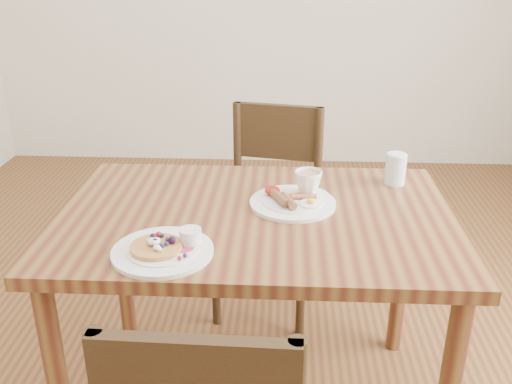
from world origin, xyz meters
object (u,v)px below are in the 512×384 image
(breakfast_plate, at_px, (291,202))
(teacup_saucer, at_px, (308,185))
(chair_far, at_px, (271,201))
(dining_table, at_px, (256,242))
(pancake_plate, at_px, (165,248))
(water_glass, at_px, (396,169))

(breakfast_plate, xyz_separation_m, teacup_saucer, (0.05, 0.06, 0.03))
(breakfast_plate, bearing_deg, chair_far, 97.59)
(dining_table, height_order, pancake_plate, pancake_plate)
(teacup_saucer, bearing_deg, chair_far, 103.94)
(dining_table, xyz_separation_m, chair_far, (0.03, 0.66, -0.16))
(dining_table, distance_m, breakfast_plate, 0.17)
(dining_table, distance_m, teacup_saucer, 0.25)
(breakfast_plate, bearing_deg, pancake_plate, -136.17)
(pancake_plate, distance_m, water_glass, 0.86)
(pancake_plate, bearing_deg, dining_table, 48.36)
(chair_far, height_order, breakfast_plate, chair_far)
(dining_table, distance_m, chair_far, 0.68)
(chair_far, height_order, water_glass, chair_far)
(pancake_plate, bearing_deg, chair_far, 74.33)
(chair_far, height_order, pancake_plate, chair_far)
(chair_far, height_order, teacup_saucer, chair_far)
(chair_far, relative_size, breakfast_plate, 3.26)
(pancake_plate, height_order, breakfast_plate, pancake_plate)
(breakfast_plate, distance_m, teacup_saucer, 0.09)
(dining_table, bearing_deg, pancake_plate, -131.64)
(teacup_saucer, relative_size, water_glass, 1.33)
(pancake_plate, xyz_separation_m, breakfast_plate, (0.34, 0.32, -0.00))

